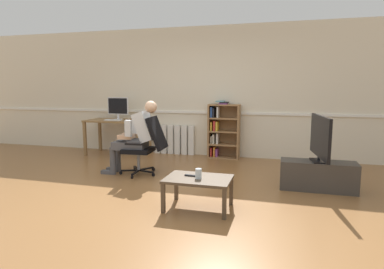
# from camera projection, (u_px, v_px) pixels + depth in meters

# --- Properties ---
(ground_plane) EXTENTS (18.00, 18.00, 0.00)m
(ground_plane) POSITION_uv_depth(u_px,v_px,m) (165.00, 192.00, 4.61)
(ground_plane) COLOR brown
(back_wall) EXTENTS (12.00, 0.13, 2.70)m
(back_wall) POSITION_uv_depth(u_px,v_px,m) (208.00, 92.00, 6.94)
(back_wall) COLOR beige
(back_wall) RESTS_ON ground_plane
(computer_desk) EXTENTS (1.31, 0.67, 0.76)m
(computer_desk) POSITION_uv_depth(u_px,v_px,m) (117.00, 125.00, 7.07)
(computer_desk) COLOR olive
(computer_desk) RESTS_ON ground_plane
(imac_monitor) EXTENTS (0.48, 0.14, 0.48)m
(imac_monitor) POSITION_uv_depth(u_px,v_px,m) (118.00, 107.00, 7.09)
(imac_monitor) COLOR silver
(imac_monitor) RESTS_ON computer_desk
(keyboard) EXTENTS (0.37, 0.12, 0.02)m
(keyboard) POSITION_uv_depth(u_px,v_px,m) (113.00, 120.00, 6.93)
(keyboard) COLOR white
(keyboard) RESTS_ON computer_desk
(computer_mouse) EXTENTS (0.06, 0.10, 0.03)m
(computer_mouse) POSITION_uv_depth(u_px,v_px,m) (128.00, 120.00, 6.86)
(computer_mouse) COLOR white
(computer_mouse) RESTS_ON computer_desk
(bookshelf) EXTENTS (0.63, 0.29, 1.18)m
(bookshelf) POSITION_uv_depth(u_px,v_px,m) (222.00, 130.00, 6.76)
(bookshelf) COLOR olive
(bookshelf) RESTS_ON ground_plane
(radiator) EXTENTS (0.90, 0.08, 0.64)m
(radiator) POSITION_uv_depth(u_px,v_px,m) (174.00, 140.00, 7.18)
(radiator) COLOR white
(radiator) RESTS_ON ground_plane
(office_chair) EXTENTS (0.78, 0.62, 0.98)m
(office_chair) POSITION_uv_depth(u_px,v_px,m) (147.00, 144.00, 5.45)
(office_chair) COLOR black
(office_chair) RESTS_ON ground_plane
(person_seated) EXTENTS (0.97, 0.41, 1.23)m
(person_seated) POSITION_uv_depth(u_px,v_px,m) (136.00, 136.00, 5.47)
(person_seated) COLOR #4C4C51
(person_seated) RESTS_ON ground_plane
(tv_stand) EXTENTS (1.04, 0.37, 0.41)m
(tv_stand) POSITION_uv_depth(u_px,v_px,m) (318.00, 176.00, 4.68)
(tv_stand) COLOR #3D3833
(tv_stand) RESTS_ON ground_plane
(tv_screen) EXTENTS (0.24, 1.01, 0.65)m
(tv_screen) POSITION_uv_depth(u_px,v_px,m) (320.00, 138.00, 4.60)
(tv_screen) COLOR black
(tv_screen) RESTS_ON tv_stand
(coffee_table) EXTENTS (0.78, 0.54, 0.38)m
(coffee_table) POSITION_uv_depth(u_px,v_px,m) (198.00, 182.00, 3.93)
(coffee_table) COLOR #4C3D2D
(coffee_table) RESTS_ON ground_plane
(drinking_glass) EXTENTS (0.08, 0.08, 0.12)m
(drinking_glass) POSITION_uv_depth(u_px,v_px,m) (198.00, 174.00, 3.88)
(drinking_glass) COLOR silver
(drinking_glass) RESTS_ON coffee_table
(spare_remote) EXTENTS (0.15, 0.05, 0.02)m
(spare_remote) POSITION_uv_depth(u_px,v_px,m) (191.00, 175.00, 3.99)
(spare_remote) COLOR black
(spare_remote) RESTS_ON coffee_table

